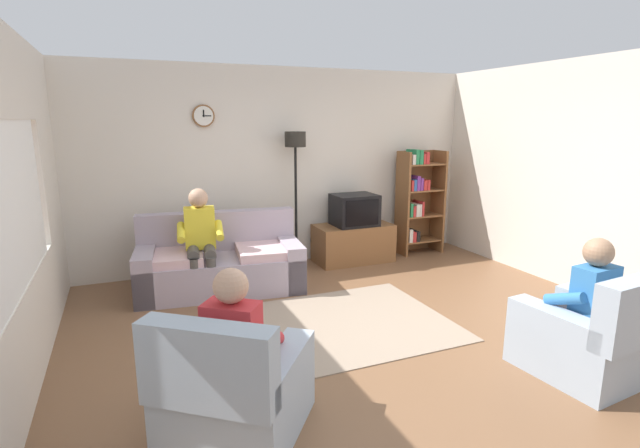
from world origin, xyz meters
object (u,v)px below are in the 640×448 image
Objects in this scene: armchair_near_bookshelf at (588,340)px; person_in_right_armchair at (582,299)px; couch at (220,264)px; tv at (354,210)px; bookshelf at (417,198)px; person_on_couch at (201,237)px; armchair_near_window at (235,393)px; tv_stand at (353,243)px; person_in_left_armchair at (239,341)px; floor_lamp at (295,162)px.

person_in_right_armchair is at bearing 95.29° from armchair_near_bookshelf.
couch is at bearing 127.01° from armchair_near_bookshelf.
tv is 1.11m from bookshelf.
armchair_near_window is at bearing -94.58° from person_on_couch.
tv is at bearing -90.00° from tv_stand.
person_on_couch reaches higher than person_in_left_armchair.
person_in_left_armchair reaches higher than armchair_near_window.
floor_lamp is at bearing 25.03° from person_on_couch.
armchair_near_window is 2.78m from armchair_near_bookshelf.
floor_lamp is 3.66m from person_in_left_armchair.
floor_lamp is 3.80m from person_in_right_armchair.
armchair_near_bookshelf is at bearing -102.25° from bookshelf.
bookshelf is at bearing 3.56° from tv_stand.
tv is 0.54× the size of person_in_left_armchair.
person_in_left_armchair is at bearing -127.59° from tv.
bookshelf is (1.10, 0.07, 0.57)m from tv_stand.
floor_lamp is (1.16, 0.54, 1.14)m from couch.
couch and armchair_near_window have the same top height.
tv_stand is at bearing 95.28° from person_in_right_armchair.
floor_lamp is at bearing 173.22° from tv_stand.
floor_lamp reaches higher than armchair_near_bookshelf.
floor_lamp is 1.65× the size of person_in_right_armchair.
bookshelf is 1.66× the size of armchair_near_bookshelf.
tv_stand is at bearing -176.44° from bookshelf.
tv is 3.42m from person_in_right_armchair.
armchair_near_bookshelf is (2.32, -3.07, -0.02)m from couch.
person_on_couch is at bearing -154.97° from floor_lamp.
armchair_near_window is at bearing 173.16° from armchair_near_bookshelf.
person_in_right_armchair is at bearing -48.57° from person_on_couch.
person_on_couch is at bearing 85.42° from armchair_near_window.
tv is 4.02m from armchair_near_window.
bookshelf is 3.71m from armchair_near_bookshelf.
couch is at bearing 127.73° from person_in_right_armchair.
armchair_near_bookshelf reaches higher than tv_stand.
tv is at bearing -8.44° from floor_lamp.
person_on_couch reaches higher than couch.
armchair_near_window reaches higher than tv_stand.
bookshelf is 4.84m from armchair_near_window.
floor_lamp is 1.95× the size of armchair_near_bookshelf.
person_on_couch is (-0.23, -0.11, 0.39)m from couch.
tv_stand is (1.99, 0.44, -0.04)m from couch.
person_in_left_armchair is 1.00× the size of person_in_right_armchair.
floor_lamp reaches higher than person_in_left_armchair.
floor_lamp reaches higher than person_in_right_armchair.
bookshelf is 2.03m from floor_lamp.
tv_stand is at bearing 52.62° from armchair_near_window.
couch is at bearing -167.54° from tv_stand.
bookshelf is at bearing 42.43° from person_in_left_armchair.
person_in_left_armchair is (-1.55, -3.21, -0.85)m from floor_lamp.
tv_stand is 0.59× the size of floor_lamp.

